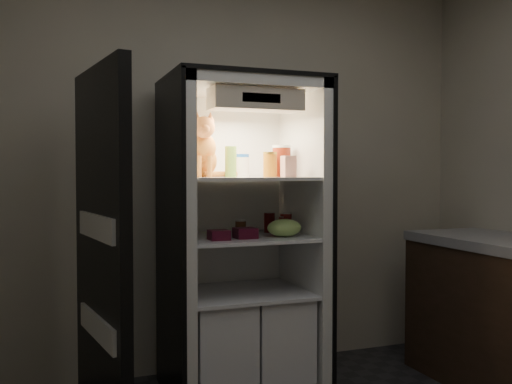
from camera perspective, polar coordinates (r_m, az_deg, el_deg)
room_shell at (r=2.19m, az=10.41°, el=9.87°), size 3.60×3.60×3.60m
refrigerator at (r=3.47m, az=-1.61°, el=-6.74°), size 0.90×0.72×1.88m
fridge_door at (r=2.99m, az=-15.22°, el=-5.85°), size 0.19×0.87×1.85m
tabby_cat at (r=3.40m, az=-5.41°, el=3.90°), size 0.32×0.37×0.38m
parmesan_shaker at (r=3.38m, az=-2.54°, el=3.05°), size 0.07×0.07×0.18m
mayo_tub at (r=3.54m, az=-1.50°, el=2.67°), size 0.10×0.10×0.14m
salsa_jar at (r=3.41m, az=1.42°, el=2.77°), size 0.08×0.08×0.15m
pepper_jar at (r=3.52m, az=2.57°, el=3.11°), size 0.11×0.11×0.19m
cream_carton at (r=3.33m, az=3.26°, el=2.57°), size 0.07×0.07×0.12m
soda_can_a at (r=3.58m, az=1.35°, el=-3.05°), size 0.07×0.07×0.13m
soda_can_b at (r=3.46m, az=3.01°, el=-3.20°), size 0.07×0.07×0.13m
soda_can_c at (r=3.46m, az=2.79°, el=-3.37°), size 0.06×0.06×0.11m
condiment_jar at (r=3.45m, az=-1.55°, el=-3.52°), size 0.07×0.07×0.09m
grape_bag at (r=3.35m, az=2.86°, el=-3.59°), size 0.21×0.15×0.10m
berry_box_left at (r=3.20m, az=-3.73°, el=-4.31°), size 0.11×0.11×0.06m
berry_box_right at (r=3.27m, az=-1.08°, el=-4.13°), size 0.12×0.12×0.06m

